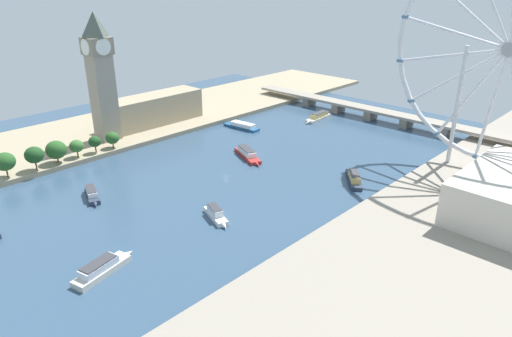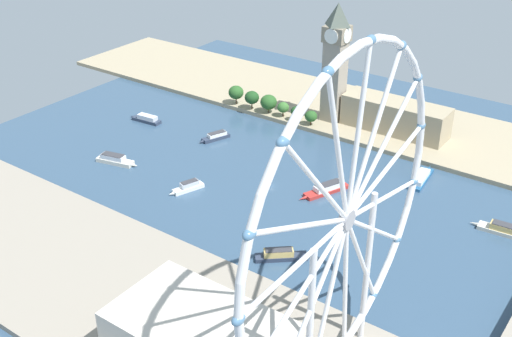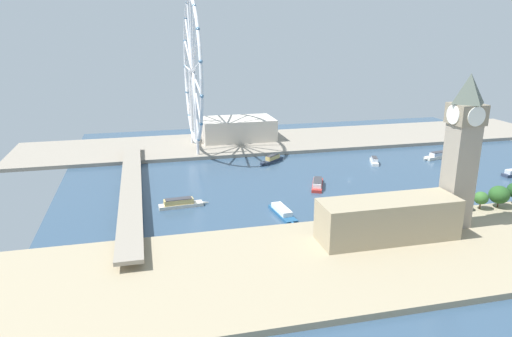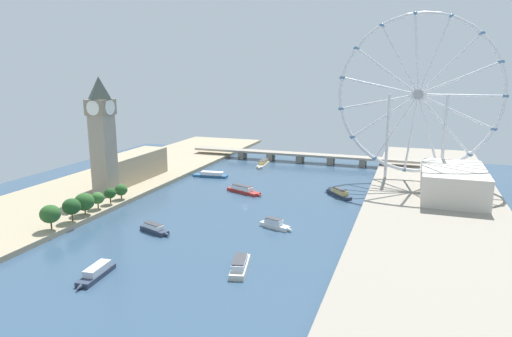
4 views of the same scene
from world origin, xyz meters
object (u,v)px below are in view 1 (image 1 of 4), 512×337
(river_bridge, at_px, (371,111))
(tour_boat_0, at_px, (318,117))
(tour_boat_2, at_px, (92,194))
(tour_boat_7, at_px, (354,178))
(ferris_wheel, at_px, (509,51))
(clock_tower, at_px, (101,76))
(parliament_block, at_px, (155,109))
(tour_boat_3, at_px, (242,126))
(tour_boat_1, at_px, (247,154))
(tour_boat_6, at_px, (216,214))
(tour_boat_4, at_px, (102,268))

(river_bridge, distance_m, tour_boat_0, 41.58)
(tour_boat_2, height_order, tour_boat_7, tour_boat_7)
(ferris_wheel, distance_m, tour_boat_2, 225.83)
(clock_tower, height_order, tour_boat_2, clock_tower)
(parliament_block, xyz_separation_m, tour_boat_0, (77.49, 98.57, -11.25))
(tour_boat_2, bearing_deg, tour_boat_3, 121.87)
(parliament_block, bearing_deg, tour_boat_1, 1.22)
(tour_boat_0, height_order, tour_boat_6, tour_boat_0)
(tour_boat_0, xyz_separation_m, tour_boat_4, (62.31, -222.16, 0.04))
(clock_tower, xyz_separation_m, ferris_wheel, (204.64, 117.73, 24.25))
(tour_boat_1, relative_size, tour_boat_3, 0.95)
(tour_boat_0, xyz_separation_m, tour_boat_3, (-27.80, -57.68, -0.46))
(tour_boat_6, bearing_deg, tour_boat_2, -134.59)
(parliament_block, xyz_separation_m, tour_boat_7, (162.72, 16.17, -11.38))
(parliament_block, height_order, tour_boat_4, parliament_block)
(tour_boat_1, relative_size, tour_boat_2, 1.43)
(ferris_wheel, relative_size, tour_boat_7, 5.12)
(tour_boat_3, xyz_separation_m, tour_boat_7, (113.03, -24.72, 0.33))
(tour_boat_1, bearing_deg, ferris_wheel, 54.40)
(tour_boat_0, xyz_separation_m, tour_boat_2, (-0.73, -192.38, -0.26))
(tour_boat_2, bearing_deg, tour_boat_7, 72.50)
(tour_boat_6, bearing_deg, parliament_block, 175.15)
(tour_boat_2, distance_m, tour_boat_4, 69.72)
(parliament_block, bearing_deg, tour_boat_0, 51.83)
(clock_tower, height_order, tour_boat_7, clock_tower)
(tour_boat_7, bearing_deg, tour_boat_1, 61.13)
(tour_boat_2, xyz_separation_m, tour_boat_6, (62.05, 29.41, 0.11))
(tour_boat_1, bearing_deg, tour_boat_0, 122.83)
(tour_boat_3, distance_m, tour_boat_4, 187.54)
(tour_boat_1, distance_m, tour_boat_7, 70.13)
(ferris_wheel, distance_m, tour_boat_1, 153.86)
(parliament_block, bearing_deg, tour_boat_6, -24.89)
(tour_boat_0, distance_m, tour_boat_3, 64.03)
(tour_boat_0, distance_m, tour_boat_7, 118.55)
(parliament_block, relative_size, ferris_wheel, 0.56)
(ferris_wheel, xyz_separation_m, tour_boat_0, (-134.58, 24.82, -67.69))
(parliament_block, xyz_separation_m, tour_boat_4, (139.79, -123.59, -11.21))
(tour_boat_7, bearing_deg, tour_boat_2, 101.46)
(river_bridge, relative_size, tour_boat_7, 8.86)
(clock_tower, distance_m, ferris_wheel, 237.33)
(tour_boat_3, relative_size, tour_boat_7, 1.36)
(clock_tower, bearing_deg, tour_boat_1, 27.96)
(tour_boat_0, relative_size, tour_boat_2, 1.41)
(ferris_wheel, distance_m, tour_boat_0, 152.67)
(tour_boat_3, bearing_deg, river_bridge, -128.85)
(tour_boat_0, bearing_deg, clock_tower, -30.35)
(tour_boat_0, height_order, tour_boat_1, tour_boat_0)
(parliament_block, relative_size, tour_boat_6, 3.28)
(river_bridge, bearing_deg, clock_tower, -119.85)
(clock_tower, xyz_separation_m, parliament_block, (-7.42, 43.98, -32.19))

